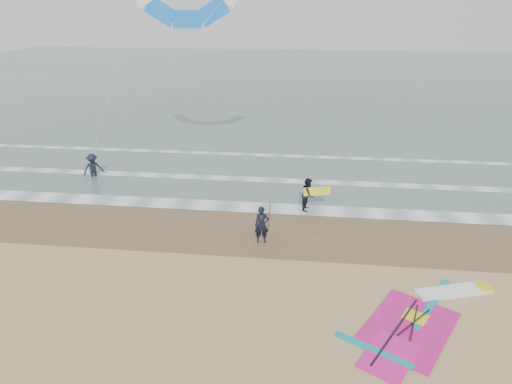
# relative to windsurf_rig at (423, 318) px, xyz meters

# --- Properties ---
(ground) EXTENTS (120.00, 120.00, 0.00)m
(ground) POSITION_rel_windsurf_rig_xyz_m (-4.66, -0.43, -0.04)
(ground) COLOR tan
(ground) RESTS_ON ground
(sea_water) EXTENTS (120.00, 80.00, 0.02)m
(sea_water) POSITION_rel_windsurf_rig_xyz_m (-4.66, 47.57, -0.02)
(sea_water) COLOR #47605E
(sea_water) RESTS_ON ground
(wet_sand_band) EXTENTS (120.00, 5.00, 0.01)m
(wet_sand_band) POSITION_rel_windsurf_rig_xyz_m (-4.66, 5.57, -0.03)
(wet_sand_band) COLOR brown
(wet_sand_band) RESTS_ON ground
(foam_waterline) EXTENTS (120.00, 9.15, 0.02)m
(foam_waterline) POSITION_rel_windsurf_rig_xyz_m (-4.66, 10.01, -0.01)
(foam_waterline) COLOR white
(foam_waterline) RESTS_ON ground
(windsurf_rig) EXTENTS (5.62, 5.32, 0.14)m
(windsurf_rig) POSITION_rel_windsurf_rig_xyz_m (0.00, 0.00, 0.00)
(windsurf_rig) COLOR white
(windsurf_rig) RESTS_ON ground
(person_standing) EXTENTS (0.65, 0.48, 1.61)m
(person_standing) POSITION_rel_windsurf_rig_xyz_m (-5.65, 4.39, 0.77)
(person_standing) COLOR black
(person_standing) RESTS_ON ground
(person_walking) EXTENTS (0.77, 0.90, 1.62)m
(person_walking) POSITION_rel_windsurf_rig_xyz_m (-3.77, 7.87, 0.78)
(person_walking) COLOR black
(person_walking) RESTS_ON ground
(person_wading) EXTENTS (1.29, 1.22, 1.75)m
(person_wading) POSITION_rel_windsurf_rig_xyz_m (-16.05, 10.90, 0.84)
(person_wading) COLOR black
(person_wading) RESTS_ON ground
(held_pole) EXTENTS (0.17, 0.86, 1.82)m
(held_pole) POSITION_rel_windsurf_rig_xyz_m (-5.35, 4.39, 1.15)
(held_pole) COLOR black
(held_pole) RESTS_ON ground
(carried_kiteboard) EXTENTS (1.30, 0.51, 0.39)m
(carried_kiteboard) POSITION_rel_windsurf_rig_xyz_m (-3.37, 7.77, 0.99)
(carried_kiteboard) COLOR yellow
(carried_kiteboard) RESTS_ON ground
(surf_kite) EXTENTS (8.73, 2.15, 9.67)m
(surf_kite) POSITION_rel_windsurf_rig_xyz_m (-10.63, 12.96, 9.15)
(surf_kite) COLOR white
(surf_kite) RESTS_ON ground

